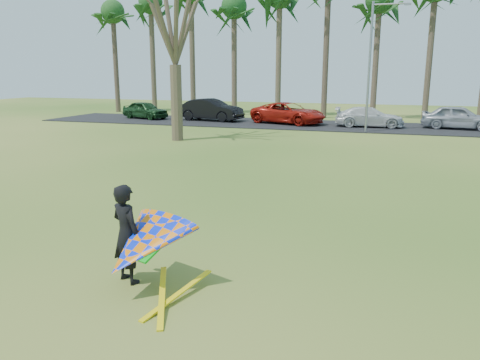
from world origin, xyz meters
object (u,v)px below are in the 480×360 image
(streetlight, at_px, (372,61))
(car_1, at_px, (211,110))
(bare_tree_left, at_px, (174,13))
(car_3, at_px, (369,117))
(car_4, at_px, (458,117))
(kite_flyer, at_px, (139,244))
(car_2, at_px, (288,113))
(car_0, at_px, (145,110))

(streetlight, height_order, car_1, streetlight)
(bare_tree_left, relative_size, car_3, 2.07)
(car_4, relative_size, kite_flyer, 1.94)
(streetlight, xyz_separation_m, car_4, (5.66, 3.36, -3.61))
(bare_tree_left, distance_m, car_4, 19.85)
(car_2, bearing_deg, bare_tree_left, 176.19)
(streetlight, bearing_deg, car_2, 152.36)
(car_1, height_order, kite_flyer, kite_flyer)
(streetlight, xyz_separation_m, car_0, (-17.95, 3.23, -3.70))
(bare_tree_left, bearing_deg, car_0, 127.29)
(streetlight, bearing_deg, kite_flyer, -96.16)
(car_2, xyz_separation_m, kite_flyer, (3.32, -27.41, 0.02))
(car_3, height_order, kite_flyer, kite_flyer)
(car_3, relative_size, car_4, 1.01)
(bare_tree_left, height_order, streetlight, bare_tree_left)
(bare_tree_left, distance_m, streetlight, 12.58)
(car_3, bearing_deg, kite_flyer, 170.50)
(car_1, distance_m, car_3, 12.13)
(bare_tree_left, xyz_separation_m, kite_flyer, (7.54, -17.30, -6.06))
(car_2, height_order, car_4, car_4)
(car_2, xyz_separation_m, car_3, (5.84, -0.29, -0.09))
(car_3, bearing_deg, car_2, 83.01)
(car_0, bearing_deg, kite_flyer, -133.48)
(streetlight, relative_size, car_3, 1.71)
(kite_flyer, bearing_deg, car_1, 109.12)
(kite_flyer, bearing_deg, car_0, 119.11)
(car_1, height_order, car_4, car_1)
(car_1, xyz_separation_m, car_3, (12.12, -0.55, -0.17))
(car_3, distance_m, kite_flyer, 27.24)
(car_0, height_order, car_2, car_2)
(car_0, relative_size, car_1, 0.80)
(streetlight, relative_size, car_4, 1.72)
(car_2, xyz_separation_m, car_4, (11.59, 0.25, 0.02))
(streetlight, bearing_deg, car_3, 92.03)
(bare_tree_left, distance_m, car_0, 14.26)
(car_0, distance_m, car_4, 23.61)
(car_4, height_order, kite_flyer, kite_flyer)
(car_4, bearing_deg, car_1, 99.32)
(car_2, bearing_deg, car_4, -69.92)
(car_4, bearing_deg, kite_flyer, 172.72)
(car_2, height_order, kite_flyer, kite_flyer)
(car_0, xyz_separation_m, kite_flyer, (15.33, -27.53, 0.10))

